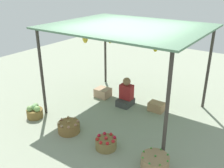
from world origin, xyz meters
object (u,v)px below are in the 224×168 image
basket_red_apples (106,143)px  basket_cabbages (35,112)px  basket_green_chilies (155,162)px  vendor_person (126,95)px  basket_potatoes (69,127)px  wooden_crate_near_vendor (156,107)px  wooden_crate_stacked_rear (103,93)px

basket_red_apples → basket_cabbages: bearing=-180.0°
basket_red_apples → basket_green_chilies: size_ratio=0.85×
vendor_person → basket_cabbages: bearing=-129.2°
basket_potatoes → wooden_crate_near_vendor: (1.18, 1.99, -0.01)m
basket_potatoes → wooden_crate_stacked_rear: basket_potatoes is taller
vendor_person → basket_green_chilies: vendor_person is taller
wooden_crate_near_vendor → wooden_crate_stacked_rear: (-1.63, -0.11, 0.01)m
basket_potatoes → wooden_crate_near_vendor: size_ratio=1.26×
vendor_person → basket_potatoes: bearing=-101.2°
vendor_person → wooden_crate_stacked_rear: 0.84m
basket_red_apples → wooden_crate_near_vendor: 2.00m
basket_cabbages → basket_red_apples: (2.15, 0.00, -0.04)m
basket_red_apples → wooden_crate_stacked_rear: (-1.47, 1.89, 0.01)m
wooden_crate_stacked_rear → basket_potatoes: bearing=-76.4°
basket_potatoes → basket_red_apples: basket_potatoes is taller
basket_green_chilies → vendor_person: bearing=133.5°
basket_cabbages → basket_potatoes: 1.13m
basket_green_chilies → basket_cabbages: bearing=-179.8°
basket_potatoes → basket_cabbages: bearing=-179.7°
vendor_person → basket_green_chilies: size_ratio=1.54×
basket_green_chilies → wooden_crate_near_vendor: basket_green_chilies is taller
basket_cabbages → wooden_crate_stacked_rear: basket_cabbages is taller
basket_potatoes → wooden_crate_stacked_rear: size_ratio=1.20×
vendor_person → basket_red_apples: 1.95m
basket_potatoes → wooden_crate_near_vendor: bearing=59.4°
wooden_crate_stacked_rear → basket_green_chilies: bearing=-36.5°
vendor_person → basket_potatoes: 1.87m
basket_potatoes → basket_green_chilies: 2.08m
basket_red_apples → wooden_crate_near_vendor: (0.16, 1.99, 0.00)m
basket_red_apples → wooden_crate_stacked_rear: 2.40m
wooden_crate_near_vendor → wooden_crate_stacked_rear: size_ratio=0.95×
wooden_crate_stacked_rear → vendor_person: bearing=-4.4°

